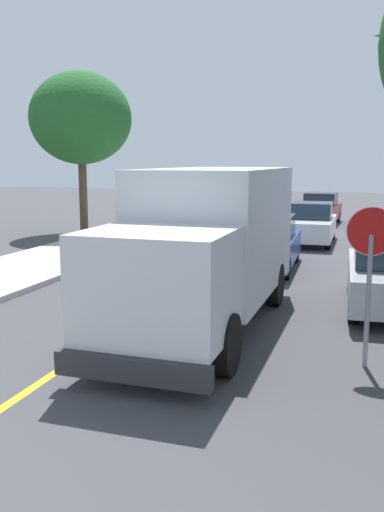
# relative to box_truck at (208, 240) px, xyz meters

# --- Properties ---
(centre_line_yellow) EXTENTS (0.16, 56.00, 0.01)m
(centre_line_yellow) POSITION_rel_box_truck_xyz_m (-1.59, 0.99, -1.76)
(centre_line_yellow) COLOR gold
(centre_line_yellow) RESTS_ON ground
(box_truck) EXTENTS (2.45, 7.20, 3.20)m
(box_truck) POSITION_rel_box_truck_xyz_m (0.00, 0.00, 0.00)
(box_truck) COLOR silver
(box_truck) RESTS_ON ground
(parked_car_near) EXTENTS (1.96, 4.46, 1.67)m
(parked_car_near) POSITION_rel_box_truck_xyz_m (0.06, 6.35, -0.97)
(parked_car_near) COLOR #2D4793
(parked_car_near) RESTS_ON ground
(parked_car_mid) EXTENTS (1.84, 4.42, 1.67)m
(parked_car_mid) POSITION_rel_box_truck_xyz_m (0.84, 12.32, -0.97)
(parked_car_mid) COLOR silver
(parked_car_mid) RESTS_ON ground
(parked_car_far) EXTENTS (2.01, 4.48, 1.67)m
(parked_car_far) POSITION_rel_box_truck_xyz_m (0.59, 19.57, -0.97)
(parked_car_far) COLOR maroon
(parked_car_far) RESTS_ON ground
(stop_sign) EXTENTS (0.80, 0.10, 2.65)m
(stop_sign) POSITION_rel_box_truck_xyz_m (3.14, -1.50, 0.09)
(stop_sign) COLOR gray
(stop_sign) RESTS_ON ground
(street_tree_down_block) EXTENTS (4.62, 4.62, 7.34)m
(street_tree_down_block) POSITION_rel_box_truck_xyz_m (-9.65, 12.50, 3.48)
(street_tree_down_block) COLOR brown
(street_tree_down_block) RESTS_ON ground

